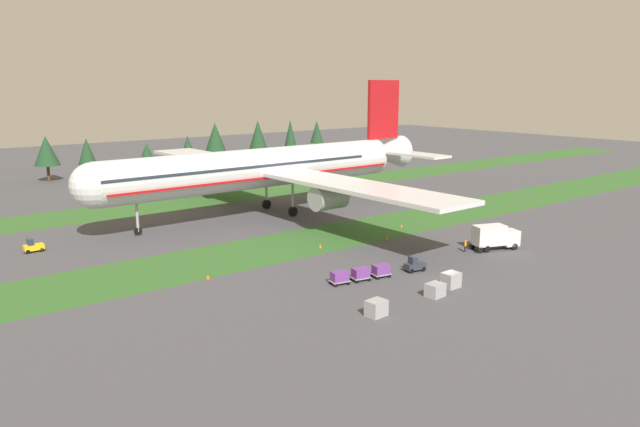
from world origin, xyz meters
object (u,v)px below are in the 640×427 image
cargo_dolly_second (361,273)px  uld_container_0 (376,308)px  ground_crew_marshaller (465,245)px  airliner (268,167)px  cargo_dolly_lead (381,270)px  taxiway_marker_0 (208,277)px  baggage_tug (415,265)px  taxiway_marker_3 (387,238)px  taxiway_marker_2 (401,226)px  pushback_tractor (33,246)px  taxiway_marker_1 (320,246)px  uld_container_1 (435,290)px  uld_container_2 (451,280)px  catering_truck (495,236)px  cargo_dolly_third (340,277)px

cargo_dolly_second → uld_container_0: 11.12m
cargo_dolly_second → ground_crew_marshaller: 19.97m
airliner → cargo_dolly_lead: (-8.93, -38.80, -7.64)m
taxiway_marker_0 → airliner: bearing=45.5°
baggage_tug → taxiway_marker_3: bearing=159.1°
taxiway_marker_2 → taxiway_marker_3: (-7.60, -4.39, 0.10)m
uld_container_0 → airliner: bearing=69.3°
baggage_tug → pushback_tractor: (-35.84, 38.94, 0.00)m
taxiway_marker_1 → uld_container_1: bearing=-95.4°
pushback_tractor → taxiway_marker_3: bearing=58.7°
uld_container_2 → uld_container_1: bearing=-166.1°
cargo_dolly_second → catering_truck: 24.27m
cargo_dolly_lead → uld_container_2: size_ratio=1.22×
baggage_tug → taxiway_marker_0: size_ratio=5.77×
airliner → taxiway_marker_3: size_ratio=122.98×
catering_truck → taxiway_marker_0: bearing=-88.7°
uld_container_0 → cargo_dolly_third: bearing=71.5°
cargo_dolly_second → taxiway_marker_2: size_ratio=5.08×
baggage_tug → catering_truck: catering_truck is taller
uld_container_2 → uld_container_0: bearing=-175.3°
taxiway_marker_1 → taxiway_marker_3: (10.75, -2.61, 0.03)m
pushback_tractor → uld_container_1: size_ratio=1.31×
taxiway_marker_2 → taxiway_marker_3: taxiway_marker_3 is taller
baggage_tug → taxiway_marker_0: (-21.94, 13.32, -0.57)m
airliner → uld_container_1: 48.88m
uld_container_1 → taxiway_marker_2: (20.60, 25.43, -0.52)m
taxiway_marker_3 → cargo_dolly_third: bearing=-148.8°
cargo_dolly_second → taxiway_marker_3: size_ratio=3.56×
cargo_dolly_lead → cargo_dolly_third: 5.80m
baggage_tug → airliner: bearing=-175.3°
catering_truck → uld_container_0: 31.37m
cargo_dolly_third → pushback_tractor: 44.75m
cargo_dolly_third → taxiway_marker_0: 16.04m
airliner → taxiway_marker_3: (4.11, -26.38, -8.22)m
uld_container_1 → taxiway_marker_0: 27.08m
uld_container_1 → taxiway_marker_2: 32.73m
airliner → catering_truck: 42.08m
ground_crew_marshaller → taxiway_marker_0: 36.00m
taxiway_marker_3 → airliner: bearing=98.8°
pushback_tractor → taxiway_marker_1: size_ratio=4.20×
cargo_dolly_lead → taxiway_marker_0: (-17.00, 12.41, -0.68)m
baggage_tug → taxiway_marker_3: size_ratio=4.08×
catering_truck → ground_crew_marshaller: 4.71m
uld_container_0 → uld_container_1: size_ratio=1.00×
taxiway_marker_1 → taxiway_marker_2: 18.43m
cargo_dolly_lead → uld_container_1: cargo_dolly_lead is taller
cargo_dolly_third → cargo_dolly_lead: bearing=90.0°
catering_truck → uld_container_2: size_ratio=3.66×
taxiway_marker_1 → uld_container_0: bearing=-115.4°
taxiway_marker_1 → catering_truck: bearing=-39.8°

